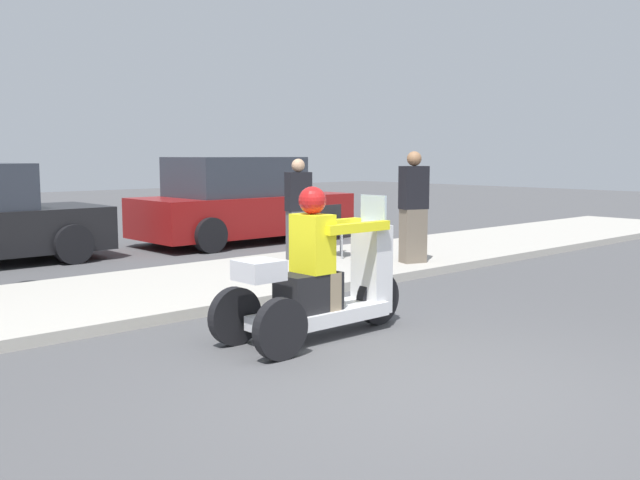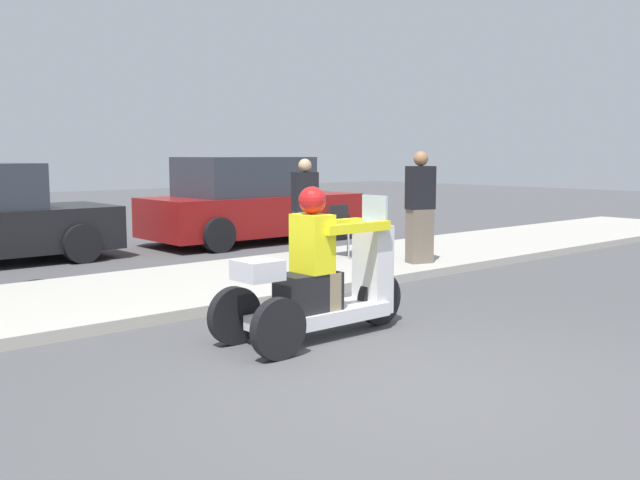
{
  "view_description": "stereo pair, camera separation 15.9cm",
  "coord_description": "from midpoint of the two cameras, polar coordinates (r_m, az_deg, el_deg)",
  "views": [
    {
      "loc": [
        -4.05,
        -3.22,
        1.75
      ],
      "look_at": [
        0.45,
        1.73,
        0.94
      ],
      "focal_mm": 40.0,
      "sensor_mm": 36.0,
      "label": 1
    },
    {
      "loc": [
        -3.93,
        -3.32,
        1.75
      ],
      "look_at": [
        0.45,
        1.73,
        0.94
      ],
      "focal_mm": 40.0,
      "sensor_mm": 36.0,
      "label": 2
    }
  ],
  "objects": [
    {
      "name": "parked_car_lot_right",
      "position": [
        14.32,
        -6.61,
        2.97
      ],
      "size": [
        4.4,
        2.02,
        1.7
      ],
      "color": "maroon",
      "rests_on": "ground"
    },
    {
      "name": "folding_chair_curbside",
      "position": [
        11.49,
        0.96,
        1.24
      ],
      "size": [
        0.49,
        0.49,
        0.82
      ],
      "color": "#A5A8AD",
      "rests_on": "sidewalk_strip"
    },
    {
      "name": "ground_plane",
      "position": [
        5.44,
        8.1,
        -11.95
      ],
      "size": [
        60.0,
        60.0,
        0.0
      ],
      "primitive_type": "plane",
      "color": "#4C4C4F"
    },
    {
      "name": "motorcycle_trike",
      "position": [
        6.81,
        -0.58,
        -3.52
      ],
      "size": [
        2.11,
        0.76,
        1.45
      ],
      "color": "black",
      "rests_on": "ground"
    },
    {
      "name": "spectator_mid_group",
      "position": [
        10.81,
        7.07,
        2.46
      ],
      "size": [
        0.45,
        0.35,
        1.68
      ],
      "color": "#726656",
      "rests_on": "sidewalk_strip"
    },
    {
      "name": "sidewalk_strip",
      "position": [
        8.98,
        -15.16,
        -4.22
      ],
      "size": [
        28.0,
        2.8,
        0.12
      ],
      "color": "#B2ADA3",
      "rests_on": "ground"
    },
    {
      "name": "spectator_by_tree",
      "position": [
        11.04,
        -2.15,
        2.31
      ],
      "size": [
        0.42,
        0.31,
        1.56
      ],
      "color": "#515156",
      "rests_on": "sidewalk_strip"
    }
  ]
}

